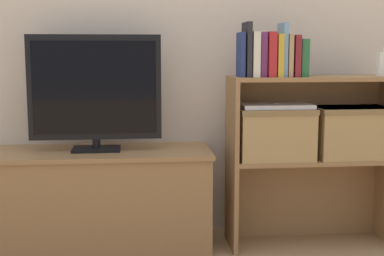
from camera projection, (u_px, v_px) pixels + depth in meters
tv_stand at (98, 199)px, 2.53m from camera, size 1.07×0.40×0.47m
tv at (95, 90)px, 2.45m from camera, size 0.61×0.14×0.54m
bookshelf_lower_tier at (307, 187)px, 2.62m from camera, size 0.79×0.27×0.43m
bookshelf_upper_tier at (309, 105)px, 2.56m from camera, size 0.79×0.27×0.38m
book_navy at (241, 55)px, 2.41m from camera, size 0.02×0.13×0.20m
book_charcoal at (247, 50)px, 2.41m from camera, size 0.02×0.15×0.24m
book_ivory at (254, 54)px, 2.42m from camera, size 0.03×0.15×0.20m
book_plum at (261, 55)px, 2.42m from camera, size 0.03×0.12×0.20m
book_crimson at (269, 54)px, 2.42m from camera, size 0.03×0.16×0.20m
book_mustard at (277, 56)px, 2.43m from camera, size 0.03×0.16×0.19m
book_skyblue at (282, 50)px, 2.43m from camera, size 0.02×0.13×0.24m
book_tan at (287, 56)px, 2.43m from camera, size 0.02×0.14×0.19m
book_maroon at (294, 56)px, 2.44m from camera, size 0.03×0.15×0.19m
book_forest at (302, 58)px, 2.44m from camera, size 0.03×0.13×0.17m
baby_monitor at (383, 64)px, 2.52m from camera, size 0.05×0.03×0.14m
storage_basket_left at (274, 131)px, 2.49m from camera, size 0.35×0.23×0.24m
storage_basket_right at (351, 130)px, 2.53m from camera, size 0.35×0.23×0.24m
laptop at (275, 106)px, 2.48m from camera, size 0.33×0.22×0.02m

